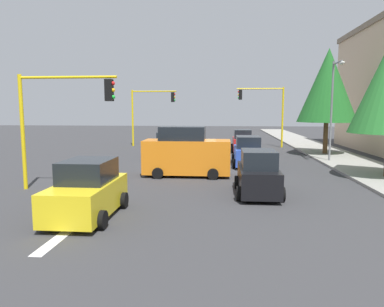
# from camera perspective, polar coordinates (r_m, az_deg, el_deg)

# --- Properties ---
(ground_plane) EXTENTS (120.00, 120.00, 0.00)m
(ground_plane) POSITION_cam_1_polar(r_m,az_deg,el_deg) (21.93, 0.50, -2.65)
(ground_plane) COLOR #353538
(sidewalk_kerb) EXTENTS (80.00, 4.00, 0.15)m
(sidewalk_kerb) POSITION_cam_1_polar(r_m,az_deg,el_deg) (28.20, 23.16, -0.90)
(sidewalk_kerb) COLOR gray
(sidewalk_kerb) RESTS_ON ground
(lane_arrow_near) EXTENTS (2.40, 1.10, 1.10)m
(lane_arrow_near) POSITION_cam_1_polar(r_m,az_deg,el_deg) (11.68, -19.45, -11.75)
(lane_arrow_near) COLOR silver
(lane_arrow_near) RESTS_ON ground
(traffic_signal_far_left) EXTENTS (0.36, 4.59, 5.89)m
(traffic_signal_far_left) POSITION_cam_1_polar(r_m,az_deg,el_deg) (35.78, 11.60, 7.64)
(traffic_signal_far_left) COLOR yellow
(traffic_signal_far_left) RESTS_ON ground
(traffic_signal_far_right) EXTENTS (0.36, 4.59, 5.68)m
(traffic_signal_far_right) POSITION_cam_1_polar(r_m,az_deg,el_deg) (36.32, -6.79, 7.51)
(traffic_signal_far_right) COLOR yellow
(traffic_signal_far_right) RESTS_ON ground
(traffic_signal_near_right) EXTENTS (0.36, 4.59, 5.29)m
(traffic_signal_near_right) POSITION_cam_1_polar(r_m,az_deg,el_deg) (17.20, -20.39, 6.83)
(traffic_signal_near_right) COLOR yellow
(traffic_signal_near_right) RESTS_ON ground
(street_lamp_curbside) EXTENTS (2.15, 0.28, 7.00)m
(street_lamp_curbside) POSITION_cam_1_polar(r_m,az_deg,el_deg) (26.26, 21.83, 7.97)
(street_lamp_curbside) COLOR slate
(street_lamp_curbside) RESTS_ON ground
(tree_roadside_mid) EXTENTS (4.67, 4.67, 8.55)m
(tree_roadside_mid) POSITION_cam_1_polar(r_m,az_deg,el_deg) (30.75, 21.02, 10.18)
(tree_roadside_mid) COLOR brown
(tree_roadside_mid) RESTS_ON ground
(delivery_van_orange) EXTENTS (2.22, 4.80, 2.77)m
(delivery_van_orange) POSITION_cam_1_polar(r_m,az_deg,el_deg) (19.81, -0.92, 0.05)
(delivery_van_orange) COLOR orange
(delivery_van_orange) RESTS_ON ground
(car_yellow) EXTENTS (3.89, 2.10, 1.98)m
(car_yellow) POSITION_cam_1_polar(r_m,az_deg,el_deg) (12.81, -16.50, -5.85)
(car_yellow) COLOR yellow
(car_yellow) RESTS_ON ground
(car_blue) EXTENTS (4.15, 2.02, 1.98)m
(car_blue) POSITION_cam_1_polar(r_m,az_deg,el_deg) (23.76, 8.93, 0.20)
(car_blue) COLOR blue
(car_blue) RESTS_ON ground
(car_white) EXTENTS (3.73, 2.03, 1.98)m
(car_white) POSITION_cam_1_polar(r_m,az_deg,el_deg) (27.76, -3.93, 1.24)
(car_white) COLOR white
(car_white) RESTS_ON ground
(car_red) EXTENTS (3.76, 1.94, 1.98)m
(car_red) POSITION_cam_1_polar(r_m,az_deg,el_deg) (31.62, 8.09, 1.89)
(car_red) COLOR red
(car_red) RESTS_ON ground
(car_black) EXTENTS (3.76, 1.94, 1.98)m
(car_black) POSITION_cam_1_polar(r_m,az_deg,el_deg) (15.69, 10.57, -3.34)
(car_black) COLOR black
(car_black) RESTS_ON ground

